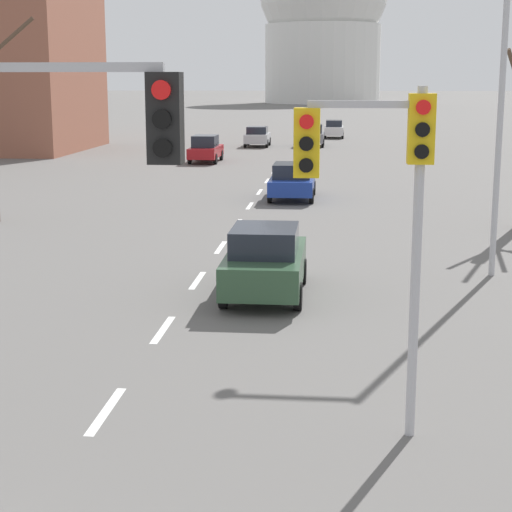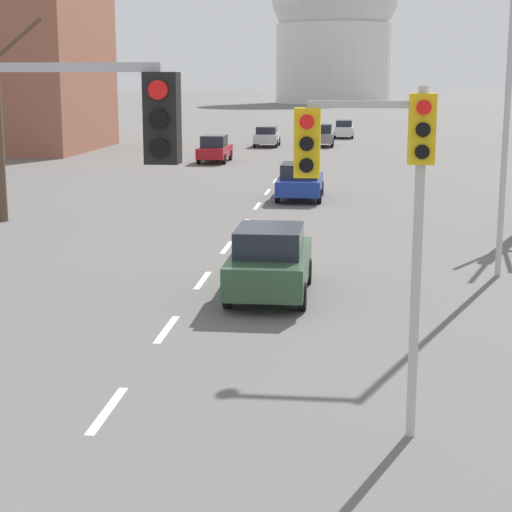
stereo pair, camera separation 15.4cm
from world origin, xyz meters
TOP-DOWN VIEW (x-y plane):
  - lane_stripe_1 at (0.00, 7.45)m, footprint 0.16×2.00m
  - lane_stripe_2 at (0.00, 11.95)m, footprint 0.16×2.00m
  - lane_stripe_3 at (0.00, 16.45)m, footprint 0.16×2.00m
  - lane_stripe_4 at (0.00, 20.95)m, footprint 0.16×2.00m
  - lane_stripe_5 at (0.00, 25.45)m, footprint 0.16×2.00m
  - lane_stripe_6 at (0.00, 29.95)m, footprint 0.16×2.00m
  - lane_stripe_7 at (0.00, 34.45)m, footprint 0.16×2.00m
  - lane_stripe_8 at (0.00, 38.95)m, footprint 0.16×2.00m
  - lane_stripe_9 at (0.00, 43.45)m, footprint 0.16×2.00m
  - traffic_signal_centre_tall at (0.31, 3.99)m, footprint 2.54×0.34m
  - traffic_signal_near_right at (4.17, 6.97)m, footprint 1.93×0.34m
  - street_lamp_right at (7.33, 17.81)m, footprint 2.50×0.36m
  - sedan_near_left at (-4.71, 48.71)m, footprint 1.79×4.40m
  - sedan_near_right at (1.64, 32.23)m, footprint 1.96×4.37m
  - sedan_mid_centre at (1.89, 15.04)m, footprint 1.89×4.20m
  - sedan_far_left at (3.26, 72.62)m, footprint 1.73×4.04m
  - sedan_far_right at (-2.64, 61.85)m, footprint 1.88×3.88m
  - sedan_distant_centre at (1.56, 62.43)m, footprint 1.98×3.81m
  - capitol_dome at (0.00, 189.21)m, footprint 28.23×28.23m

SIDE VIEW (x-z plane):
  - lane_stripe_1 at x=0.00m, z-range 0.00..0.01m
  - lane_stripe_2 at x=0.00m, z-range 0.00..0.01m
  - lane_stripe_3 at x=0.00m, z-range 0.00..0.01m
  - lane_stripe_4 at x=0.00m, z-range 0.00..0.01m
  - lane_stripe_5 at x=0.00m, z-range 0.00..0.01m
  - lane_stripe_6 at x=0.00m, z-range 0.00..0.01m
  - lane_stripe_7 at x=0.00m, z-range 0.00..0.01m
  - lane_stripe_8 at x=0.00m, z-range 0.00..0.01m
  - lane_stripe_9 at x=0.00m, z-range 0.00..0.01m
  - sedan_far_right at x=-2.64m, z-range 0.02..1.58m
  - sedan_far_left at x=3.26m, z-range 0.01..1.59m
  - sedan_near_right at x=1.64m, z-range 0.01..1.59m
  - sedan_near_left at x=-4.71m, z-range 0.00..1.70m
  - sedan_mid_centre at x=1.89m, z-range 0.00..1.72m
  - sedan_distant_centre at x=1.56m, z-range 0.00..1.72m
  - traffic_signal_near_right at x=4.17m, z-range 1.30..6.36m
  - traffic_signal_centre_tall at x=0.31m, z-range 1.44..6.96m
  - street_lamp_right at x=7.33m, z-range 1.01..10.45m
  - capitol_dome at x=0.00m, z-range -0.51..39.36m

